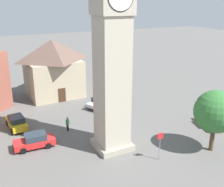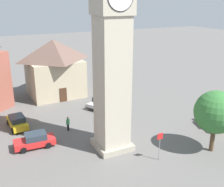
# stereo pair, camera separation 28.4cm
# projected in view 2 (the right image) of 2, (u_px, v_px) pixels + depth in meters

# --- Properties ---
(ground_plane) EXTENTS (200.00, 200.00, 0.00)m
(ground_plane) POSITION_uv_depth(u_px,v_px,m) (112.00, 147.00, 28.68)
(ground_plane) COLOR #605E5B
(clock_tower) EXTENTS (4.24, 4.24, 23.39)m
(clock_tower) POSITION_uv_depth(u_px,v_px,m) (112.00, 8.00, 24.24)
(clock_tower) COLOR #A59C89
(clock_tower) RESTS_ON ground
(car_blue_kerb) EXTENTS (4.44, 3.42, 1.53)m
(car_blue_kerb) POSITION_uv_depth(u_px,v_px,m) (101.00, 102.00, 39.07)
(car_blue_kerb) COLOR silver
(car_blue_kerb) RESTS_ON ground
(car_red_corner) EXTENTS (2.07, 4.26, 1.53)m
(car_red_corner) POSITION_uv_depth(u_px,v_px,m) (17.00, 122.00, 32.77)
(car_red_corner) COLOR gold
(car_red_corner) RESTS_ON ground
(car_white_side) EXTENTS (4.20, 1.96, 1.53)m
(car_white_side) POSITION_uv_depth(u_px,v_px,m) (35.00, 140.00, 28.44)
(car_white_side) COLOR red
(car_white_side) RESTS_ON ground
(car_black_far) EXTENTS (2.82, 4.44, 1.53)m
(car_black_far) POSITION_uv_depth(u_px,v_px,m) (212.00, 121.00, 33.06)
(car_black_far) COLOR gold
(car_black_far) RESTS_ON ground
(pedestrian) EXTENTS (0.48, 0.38, 1.69)m
(pedestrian) POSITION_uv_depth(u_px,v_px,m) (68.00, 123.00, 31.95)
(pedestrian) COLOR black
(pedestrian) RESTS_ON ground
(tree) EXTENTS (4.19, 4.19, 6.30)m
(tree) POSITION_uv_depth(u_px,v_px,m) (216.00, 112.00, 26.68)
(tree) COLOR brown
(tree) RESTS_ON ground
(building_terrace_right) EXTENTS (8.49, 7.63, 8.76)m
(building_terrace_right) POSITION_uv_depth(u_px,v_px,m) (54.00, 67.00, 42.81)
(building_terrace_right) COLOR tan
(building_terrace_right) RESTS_ON ground
(road_sign) EXTENTS (0.60, 0.07, 2.80)m
(road_sign) POSITION_uv_depth(u_px,v_px,m) (160.00, 142.00, 25.78)
(road_sign) COLOR gray
(road_sign) RESTS_ON ground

